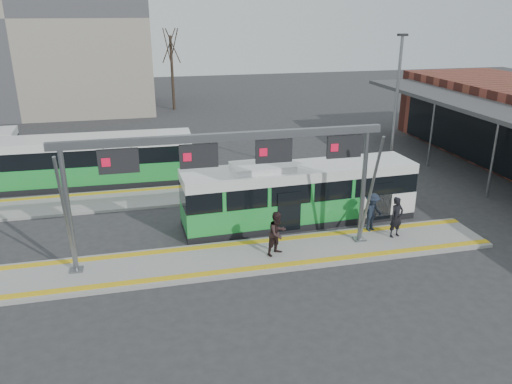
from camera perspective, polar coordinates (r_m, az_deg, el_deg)
ground at (r=21.02m, az=-1.86°, el=-7.69°), size 120.00×120.00×0.00m
platform_main at (r=20.98m, az=-1.87°, el=-7.51°), size 22.00×3.00×0.15m
platform_second at (r=27.97m, az=-13.26°, el=-0.73°), size 20.00×3.00×0.15m
tactile_main at (r=20.94m, az=-1.87°, el=-7.30°), size 22.00×2.65×0.02m
tactile_second at (r=29.02m, az=-13.31°, el=0.22°), size 20.00×0.35×0.02m
gantry at (r=19.55m, az=-3.16°, el=3.75°), size 13.00×1.68×5.20m
apartment_block at (r=55.19m, az=-25.48°, el=17.80°), size 24.50×12.50×18.40m
hero_bus at (r=24.11m, az=4.92°, el=-0.25°), size 11.37×2.86×3.10m
bg_bus_green at (r=30.75m, az=-18.22°, el=3.36°), size 11.61×2.74×2.89m
passenger_a at (r=23.15m, az=15.76°, el=-2.78°), size 0.78×0.61×1.87m
passenger_b at (r=20.72m, az=2.46°, el=-4.74°), size 1.16×1.09×1.89m
passenger_c at (r=23.47m, az=13.11°, el=-2.26°), size 1.33×0.99×1.83m
tree_left at (r=49.88m, az=-18.27°, el=14.05°), size 1.40×1.40×6.94m
tree_mid at (r=52.00m, az=-9.72°, el=16.10°), size 1.40×1.40×8.28m
lamp_east at (r=27.97m, az=15.61°, el=8.65°), size 0.50×0.25×8.63m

